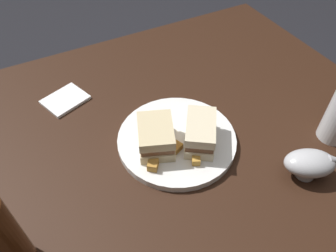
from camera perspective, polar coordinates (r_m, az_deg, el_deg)
ground_plane at (r=1.44m, az=-0.90°, el=-20.08°), size 6.00×6.00×0.00m
dining_table at (r=1.12m, az=-1.11°, el=-12.79°), size 1.22×0.89×0.72m
plate at (r=0.79m, az=1.54°, el=-2.39°), size 0.29×0.29×0.02m
sandwich_half_left at (r=0.75m, az=-2.13°, el=-1.82°), size 0.11×0.13×0.06m
sandwich_half_right at (r=0.76m, az=5.66°, el=-1.16°), size 0.12×0.13×0.06m
potato_wedge_front at (r=0.75m, az=0.79°, el=-4.29°), size 0.06×0.04×0.02m
potato_wedge_middle at (r=0.75m, az=7.08°, el=-4.53°), size 0.04×0.04×0.01m
potato_wedge_back at (r=0.75m, az=4.70°, el=-4.31°), size 0.04×0.04×0.02m
potato_wedge_left_edge at (r=0.73m, az=-2.49°, el=-6.20°), size 0.04×0.05×0.02m
potato_wedge_right_edge at (r=0.74m, az=4.80°, el=-4.98°), size 0.04×0.06×0.02m
potato_wedge_stray at (r=0.75m, az=-0.88°, el=-4.20°), size 0.04×0.04×0.01m
gravy_boat at (r=0.77m, az=23.56°, el=-5.97°), size 0.13×0.11×0.07m
napkin at (r=0.95m, az=-17.48°, el=4.39°), size 0.13×0.12×0.01m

